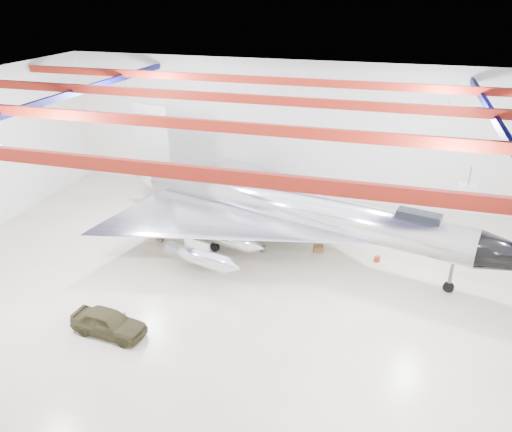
% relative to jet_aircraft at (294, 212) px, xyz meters
% --- Properties ---
extents(floor, '(40.00, 40.00, 0.00)m').
position_rel_jet_aircraft_xyz_m(floor, '(-1.57, -5.38, -2.78)').
color(floor, '#B7A991').
rests_on(floor, ground).
extents(wall_back, '(40.00, 0.00, 40.00)m').
position_rel_jet_aircraft_xyz_m(wall_back, '(-1.57, 9.62, 2.72)').
color(wall_back, silver).
rests_on(wall_back, floor).
extents(ceiling, '(40.00, 40.00, 0.00)m').
position_rel_jet_aircraft_xyz_m(ceiling, '(-1.57, -5.38, 8.22)').
color(ceiling, '#0A0F38').
rests_on(ceiling, wall_back).
extents(ceiling_structure, '(39.50, 29.50, 1.08)m').
position_rel_jet_aircraft_xyz_m(ceiling_structure, '(-1.57, -5.38, 7.55)').
color(ceiling_structure, maroon).
rests_on(ceiling_structure, ceiling).
extents(jet_aircraft, '(30.62, 21.47, 8.47)m').
position_rel_jet_aircraft_xyz_m(jet_aircraft, '(0.00, 0.00, 0.00)').
color(jet_aircraft, silver).
rests_on(jet_aircraft, floor).
extents(jeep, '(4.08, 1.93, 1.35)m').
position_rel_jet_aircraft_xyz_m(jeep, '(-7.00, -11.25, -2.11)').
color(jeep, '#34301A').
rests_on(jeep, floor).
extents(crate_ply, '(0.52, 0.44, 0.32)m').
position_rel_jet_aircraft_xyz_m(crate_ply, '(-9.11, -1.26, -2.62)').
color(crate_ply, olive).
rests_on(crate_ply, floor).
extents(toolbox_red, '(0.57, 0.51, 0.33)m').
position_rel_jet_aircraft_xyz_m(toolbox_red, '(-5.02, 4.24, -2.61)').
color(toolbox_red, '#9D2A0F').
rests_on(toolbox_red, floor).
extents(engine_drum, '(0.54, 0.54, 0.38)m').
position_rel_jet_aircraft_xyz_m(engine_drum, '(-1.85, -0.75, -2.59)').
color(engine_drum, '#59595B').
rests_on(engine_drum, floor).
extents(parts_bin, '(0.76, 0.66, 0.46)m').
position_rel_jet_aircraft_xyz_m(parts_bin, '(1.72, 0.21, -2.55)').
color(parts_bin, olive).
rests_on(parts_bin, floor).
extents(crate_small, '(0.42, 0.35, 0.28)m').
position_rel_jet_aircraft_xyz_m(crate_small, '(-7.40, -0.28, -2.64)').
color(crate_small, '#59595B').
rests_on(crate_small, floor).
extents(tool_chest, '(0.49, 0.49, 0.34)m').
position_rel_jet_aircraft_xyz_m(tool_chest, '(5.57, 0.01, -2.61)').
color(tool_chest, '#9D2A0F').
rests_on(tool_chest, floor).
extents(oil_barrel, '(0.51, 0.41, 0.34)m').
position_rel_jet_aircraft_xyz_m(oil_barrel, '(-4.33, 1.14, -2.61)').
color(oil_barrel, olive).
rests_on(oil_barrel, floor).
extents(spares_box, '(0.43, 0.43, 0.37)m').
position_rel_jet_aircraft_xyz_m(spares_box, '(2.16, 5.55, -2.60)').
color(spares_box, '#59595B').
rests_on(spares_box, floor).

